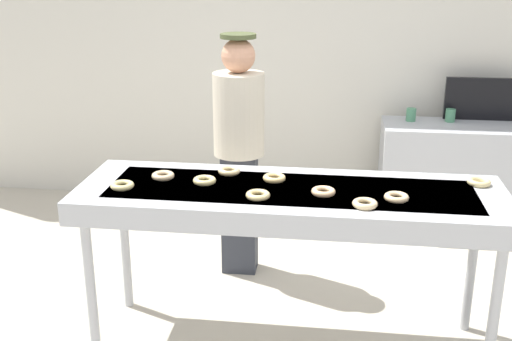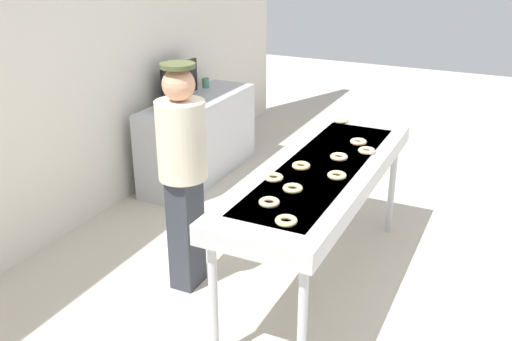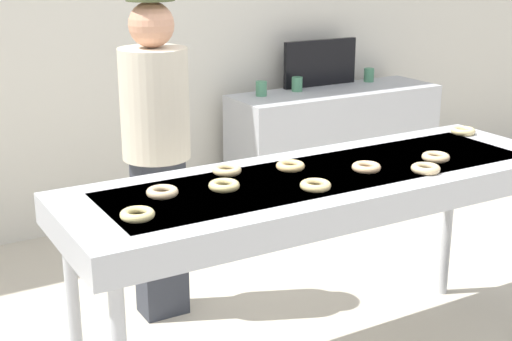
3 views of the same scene
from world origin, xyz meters
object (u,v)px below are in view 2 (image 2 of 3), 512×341
at_px(plain_donut_0, 358,142).
at_px(plain_donut_4, 301,166).
at_px(plain_donut_8, 269,202).
at_px(fryer_conveyor, 322,176).
at_px(prep_counter, 199,138).
at_px(menu_display, 180,80).
at_px(paper_cup_1, 174,99).
at_px(plain_donut_5, 367,151).
at_px(plain_donut_2, 337,175).
at_px(paper_cup_0, 157,107).
at_px(plain_donut_6, 293,188).
at_px(plain_donut_9, 286,221).
at_px(paper_cup_2, 206,83).
at_px(plain_donut_3, 341,120).
at_px(plain_donut_1, 274,177).
at_px(worker_baker, 183,165).
at_px(plain_donut_7, 339,157).

xyz_separation_m(plain_donut_0, plain_donut_4, (-0.66, 0.22, 0.00)).
bearing_deg(plain_donut_8, plain_donut_4, 3.97).
height_order(fryer_conveyor, prep_counter, fryer_conveyor).
bearing_deg(plain_donut_8, menu_display, 43.04).
height_order(fryer_conveyor, paper_cup_1, paper_cup_1).
bearing_deg(plain_donut_5, plain_donut_4, 146.17).
height_order(plain_donut_2, paper_cup_0, plain_donut_2).
bearing_deg(plain_donut_8, plain_donut_5, -14.28).
relative_size(plain_donut_6, plain_donut_9, 1.00).
bearing_deg(plain_donut_8, paper_cup_2, 37.10).
bearing_deg(prep_counter, plain_donut_4, -131.01).
relative_size(plain_donut_3, prep_counter, 0.08).
height_order(plain_donut_6, paper_cup_0, plain_donut_6).
bearing_deg(prep_counter, plain_donut_0, -113.96).
distance_m(plain_donut_1, paper_cup_0, 2.15).
distance_m(plain_donut_1, worker_baker, 0.68).
height_order(plain_donut_1, plain_donut_2, same).
xyz_separation_m(plain_donut_5, plain_donut_9, (-1.30, 0.10, 0.00)).
relative_size(paper_cup_2, menu_display, 0.17).
height_order(paper_cup_0, menu_display, menu_display).
relative_size(plain_donut_4, paper_cup_0, 1.20).
xyz_separation_m(worker_baker, prep_counter, (1.86, 1.00, -0.53)).
bearing_deg(paper_cup_1, plain_donut_4, -123.90).
height_order(paper_cup_0, paper_cup_1, same).
bearing_deg(paper_cup_2, plain_donut_1, -140.68).
xyz_separation_m(plain_donut_4, plain_donut_9, (-0.81, -0.23, 0.00)).
distance_m(plain_donut_2, plain_donut_6, 0.37).
height_order(plain_donut_0, paper_cup_2, plain_donut_0).
height_order(plain_donut_1, plain_donut_6, same).
height_order(prep_counter, paper_cup_0, paper_cup_0).
xyz_separation_m(plain_donut_8, paper_cup_1, (1.89, 1.92, -0.06)).
height_order(fryer_conveyor, plain_donut_4, plain_donut_4).
relative_size(plain_donut_5, prep_counter, 0.08).
xyz_separation_m(fryer_conveyor, plain_donut_6, (-0.48, 0.02, 0.09)).
bearing_deg(plain_donut_0, plain_donut_3, 32.13).
bearing_deg(prep_counter, paper_cup_2, 19.76).
xyz_separation_m(plain_donut_0, plain_donut_9, (-1.46, -0.01, 0.00)).
bearing_deg(paper_cup_0, plain_donut_6, -124.12).
height_order(plain_donut_6, plain_donut_7, same).
relative_size(plain_donut_8, prep_counter, 0.08).
relative_size(plain_donut_0, plain_donut_2, 1.00).
height_order(plain_donut_9, paper_cup_2, plain_donut_9).
height_order(fryer_conveyor, plain_donut_8, plain_donut_8).
height_order(plain_donut_8, plain_donut_9, same).
distance_m(fryer_conveyor, plain_donut_0, 0.57).
relative_size(prep_counter, menu_display, 2.58).
relative_size(plain_donut_0, plain_donut_8, 1.00).
bearing_deg(plain_donut_3, paper_cup_0, 95.84).
distance_m(plain_donut_9, paper_cup_1, 2.95).
xyz_separation_m(plain_donut_2, plain_donut_7, (0.34, 0.10, 0.00)).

